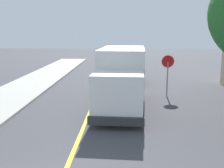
{
  "coord_description": "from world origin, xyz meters",
  "views": [
    {
      "loc": [
        1.7,
        -5.72,
        4.14
      ],
      "look_at": [
        1.14,
        8.44,
        1.4
      ],
      "focal_mm": 44.1,
      "sensor_mm": 36.0,
      "label": 1
    }
  ],
  "objects_px": {
    "stop_sign": "(168,68)",
    "parked_car_near": "(131,74)",
    "parked_car_mid": "(124,63)",
    "parked_car_far": "(125,57)",
    "box_truck": "(122,75)"
  },
  "relations": [
    {
      "from": "parked_car_mid",
      "to": "parked_car_far",
      "type": "height_order",
      "value": "same"
    },
    {
      "from": "parked_car_far",
      "to": "box_truck",
      "type": "bearing_deg",
      "value": -91.05
    },
    {
      "from": "stop_sign",
      "to": "parked_car_far",
      "type": "bearing_deg",
      "value": 97.81
    },
    {
      "from": "parked_car_near",
      "to": "stop_sign",
      "type": "xyz_separation_m",
      "value": [
        2.17,
        -4.33,
        1.06
      ]
    },
    {
      "from": "stop_sign",
      "to": "parked_car_near",
      "type": "bearing_deg",
      "value": 116.59
    },
    {
      "from": "parked_car_mid",
      "to": "parked_car_far",
      "type": "relative_size",
      "value": 1.01
    },
    {
      "from": "parked_car_far",
      "to": "parked_car_mid",
      "type": "bearing_deg",
      "value": -91.7
    },
    {
      "from": "parked_car_far",
      "to": "stop_sign",
      "type": "height_order",
      "value": "stop_sign"
    },
    {
      "from": "parked_car_mid",
      "to": "parked_car_near",
      "type": "bearing_deg",
      "value": -85.61
    },
    {
      "from": "parked_car_near",
      "to": "parked_car_mid",
      "type": "height_order",
      "value": "same"
    },
    {
      "from": "box_truck",
      "to": "parked_car_far",
      "type": "distance_m",
      "value": 20.93
    },
    {
      "from": "parked_car_mid",
      "to": "stop_sign",
      "type": "relative_size",
      "value": 1.68
    },
    {
      "from": "box_truck",
      "to": "parked_car_mid",
      "type": "distance_m",
      "value": 14.09
    },
    {
      "from": "box_truck",
      "to": "parked_car_near",
      "type": "height_order",
      "value": "box_truck"
    },
    {
      "from": "box_truck",
      "to": "stop_sign",
      "type": "relative_size",
      "value": 2.76
    }
  ]
}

